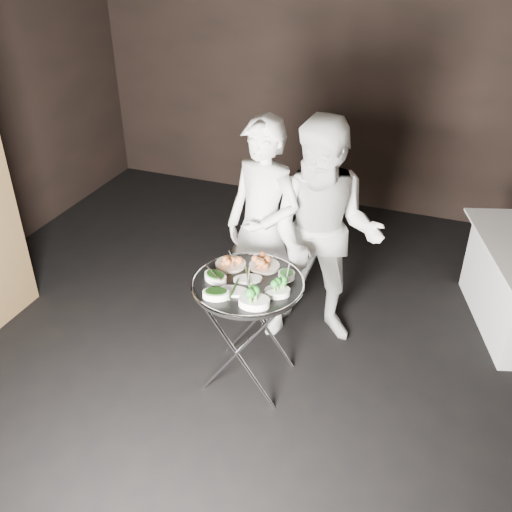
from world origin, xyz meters
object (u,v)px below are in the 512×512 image
(waiter_left, at_px, (263,229))
(waiter_right, at_px, (324,236))
(tray_stand, at_px, (248,328))
(serving_tray, at_px, (248,284))

(waiter_left, distance_m, waiter_right, 0.47)
(tray_stand, height_order, serving_tray, serving_tray)
(waiter_left, bearing_deg, serving_tray, -61.12)
(serving_tray, distance_m, waiter_left, 0.68)
(tray_stand, distance_m, serving_tray, 0.36)
(waiter_left, relative_size, waiter_right, 0.97)
(serving_tray, bearing_deg, waiter_right, 64.51)
(tray_stand, xyz_separation_m, waiter_left, (-0.14, 0.66, 0.40))
(tray_stand, xyz_separation_m, serving_tray, (0.00, 0.00, 0.36))
(serving_tray, bearing_deg, waiter_left, 101.84)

